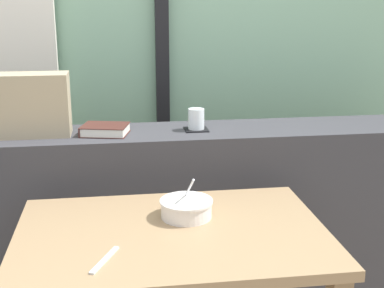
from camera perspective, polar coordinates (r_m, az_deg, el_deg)
The scene contains 10 objects.
outdoor_backdrop at distance 2.97m, azimuth -3.90°, elevation 14.48°, with size 4.80×0.08×2.80m, color #84B293.
window_divider_post at distance 2.90m, azimuth -3.21°, elevation 12.49°, with size 0.07×0.05×2.60m, color black.
dark_console_ledge at distance 2.48m, azimuth -2.21°, elevation -8.53°, with size 2.80×0.34×0.89m, color #38383D.
breakfast_table at distance 1.85m, azimuth -2.13°, elevation -12.40°, with size 1.02×0.69×0.71m.
coaster_square at distance 2.34m, azimuth 0.44°, elevation 1.55°, with size 0.10×0.10×0.01m, color black.
juice_glass at distance 2.33m, azimuth 0.45°, elevation 2.59°, with size 0.07×0.07×0.09m.
closed_book at distance 2.30m, azimuth -9.21°, elevation 1.52°, with size 0.22×0.19×0.04m.
throw_pillow at distance 2.32m, azimuth -16.77°, elevation 3.98°, with size 0.32×0.14×0.26m, color tan.
soup_bowl at distance 1.89m, azimuth -0.47°, elevation -6.80°, with size 0.18×0.18×0.15m.
fork_utensil at distance 1.63m, azimuth -9.22°, elevation -12.00°, with size 0.02×0.17×0.01m, color silver.
Camera 1 is at (-0.23, -1.70, 1.46)m, focal length 50.41 mm.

